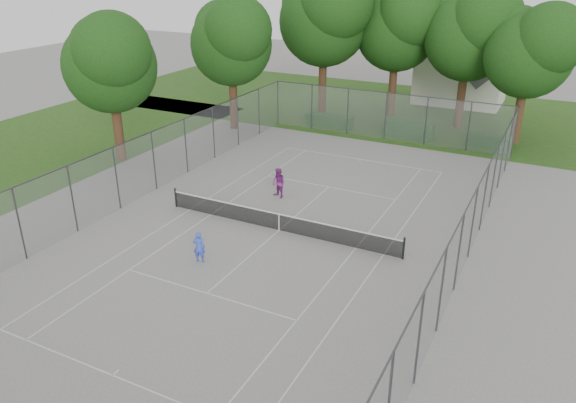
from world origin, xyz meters
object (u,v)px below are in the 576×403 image
at_px(tennis_net, 279,221).
at_px(girl_player, 199,247).
at_px(house, 463,61).
at_px(woman_player, 279,183).

xyz_separation_m(tennis_net, girl_player, (-1.77, -4.35, 0.23)).
bearing_deg(house, girl_player, -97.10).
distance_m(house, girl_player, 35.86).
bearing_deg(girl_player, woman_player, -107.15).
bearing_deg(tennis_net, girl_player, -112.14).
distance_m(house, woman_player, 27.92).
relative_size(girl_player, woman_player, 0.86).
height_order(house, girl_player, house).
distance_m(tennis_net, house, 31.39).
relative_size(tennis_net, woman_player, 7.42).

